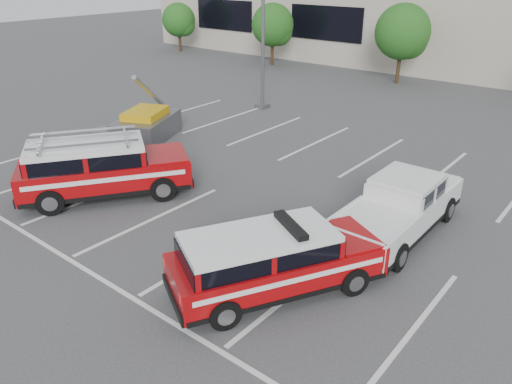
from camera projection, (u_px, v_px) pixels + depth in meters
ground at (219, 249)px, 13.42m from camera, size 120.00×120.00×0.00m
stall_markings at (311, 194)px, 16.59m from camera, size 23.00×15.00×0.01m
tree_far_left at (180, 21)px, 42.18m from camera, size 2.77×2.77×3.99m
tree_left at (274, 26)px, 36.34m from camera, size 3.07×3.07×4.42m
tree_mid_left at (404, 34)px, 30.51m from camera, size 3.37×3.37×4.85m
light_pole_left at (263, 4)px, 24.29m from camera, size 0.90×0.60×10.24m
fire_chief_suv at (273, 265)px, 11.43m from camera, size 3.91×5.14×1.72m
white_pickup at (397, 213)px, 13.94m from camera, size 1.81×5.26×1.61m
ladder_suv at (102, 172)px, 16.16m from camera, size 4.70×5.55×2.09m
utility_rig at (144, 126)px, 21.59m from camera, size 3.10×4.08×2.90m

